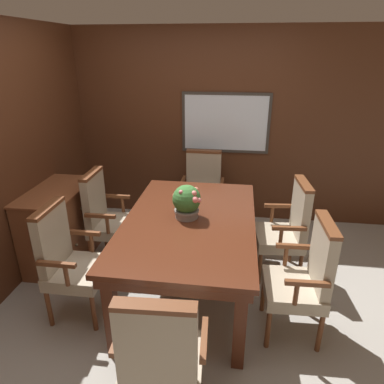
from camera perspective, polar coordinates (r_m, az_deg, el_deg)
The scene contains 11 objects.
ground_plane at distance 3.38m, azimuth -3.65°, elevation -17.36°, with size 14.00×14.00×0.00m, color #A39E93.
wall_back at distance 4.53m, azimuth 0.70°, elevation 10.62°, with size 7.20×0.08×2.45m.
dining_table at distance 3.11m, azimuth -0.38°, elevation -6.05°, with size 1.16×1.83×0.77m.
chair_left_near at distance 3.12m, azimuth -20.00°, elevation -10.34°, with size 0.46×0.53×1.02m.
chair_head_near at distance 2.19m, azimuth -5.20°, elevation -25.69°, with size 0.54×0.48×1.02m.
chair_left_far at distance 3.77m, azimuth -14.19°, elevation -3.70°, with size 0.46×0.53×1.02m.
chair_head_far at distance 4.32m, azimuth 1.76°, elevation 0.52°, with size 0.53×0.46×1.02m.
chair_right_far at distance 3.55m, azimuth 15.61°, elevation -5.56°, with size 0.49×0.55×1.02m.
chair_right_near at distance 2.88m, azimuth 18.29°, elevation -13.11°, with size 0.47×0.54×1.02m.
potted_plant at distance 3.04m, azimuth -0.88°, elevation -1.60°, with size 0.27×0.25×0.31m.
sideboard_cabinet at distance 3.96m, azimuth -20.95°, elevation -5.28°, with size 0.53×0.93×0.84m.
Camera 1 is at (0.56, -2.53, 2.18)m, focal length 32.00 mm.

